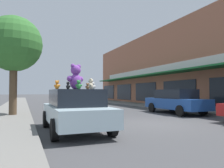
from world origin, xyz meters
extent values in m
plane|color=#424244|center=(0.00, 0.00, 0.00)|extent=(260.00, 260.00, 0.00)
cube|color=#9E6047|center=(14.64, 10.01, 3.89)|extent=(14.97, 33.26, 7.78)
cube|color=#19662D|center=(6.40, 10.01, 3.08)|extent=(1.53, 27.94, 0.12)
cube|color=silver|center=(7.11, 10.01, 3.63)|extent=(0.08, 26.61, 0.70)
cube|color=black|center=(7.12, 7.24, 1.40)|extent=(0.06, 4.21, 2.00)
cube|color=black|center=(7.12, 12.78, 1.40)|extent=(0.06, 4.21, 2.00)
cube|color=black|center=(7.12, 18.32, 1.40)|extent=(0.06, 4.21, 2.00)
cube|color=black|center=(7.12, 23.87, 1.40)|extent=(0.06, 4.21, 2.00)
cube|color=#ADC6D1|center=(-3.59, -0.42, 0.61)|extent=(1.80, 4.29, 0.58)
cube|color=black|center=(-3.59, -0.42, 1.19)|extent=(1.58, 2.36, 0.57)
cylinder|color=black|center=(-4.46, 0.91, 0.32)|extent=(0.20, 0.64, 0.64)
cylinder|color=black|center=(-2.71, 0.90, 0.32)|extent=(0.20, 0.64, 0.64)
cylinder|color=black|center=(-4.47, -1.75, 0.32)|extent=(0.20, 0.64, 0.64)
cylinder|color=black|center=(-2.72, -1.75, 0.32)|extent=(0.20, 0.64, 0.64)
ellipsoid|color=purple|center=(-3.51, -0.13, 1.77)|extent=(0.56, 0.52, 0.58)
sphere|color=purple|center=(-3.51, -0.13, 2.20)|extent=(0.48, 0.48, 0.37)
sphere|color=purple|center=(-3.39, -0.08, 2.34)|extent=(0.20, 0.20, 0.16)
sphere|color=purple|center=(-3.64, -0.18, 2.34)|extent=(0.20, 0.20, 0.16)
sphere|color=#BA67ED|center=(-3.57, 0.01, 2.17)|extent=(0.18, 0.18, 0.14)
sphere|color=purple|center=(-3.31, -0.01, 1.87)|extent=(0.28, 0.28, 0.21)
sphere|color=purple|center=(-3.74, -0.19, 1.87)|extent=(0.28, 0.28, 0.21)
ellipsoid|color=green|center=(-3.56, -0.80, 1.57)|extent=(0.19, 0.18, 0.20)
sphere|color=green|center=(-3.56, -0.80, 1.72)|extent=(0.17, 0.17, 0.13)
sphere|color=green|center=(-3.52, -0.82, 1.77)|extent=(0.07, 0.07, 0.05)
sphere|color=green|center=(-3.60, -0.78, 1.77)|extent=(0.07, 0.07, 0.05)
sphere|color=#5ADA6D|center=(-3.54, -0.75, 1.71)|extent=(0.06, 0.06, 0.05)
sphere|color=green|center=(-3.48, -0.82, 1.61)|extent=(0.10, 0.10, 0.07)
sphere|color=green|center=(-3.63, -0.76, 1.61)|extent=(0.10, 0.10, 0.07)
ellipsoid|color=olive|center=(-3.11, -0.32, 1.55)|extent=(0.15, 0.14, 0.15)
sphere|color=olive|center=(-3.11, -0.32, 1.66)|extent=(0.13, 0.13, 0.10)
sphere|color=olive|center=(-3.08, -0.34, 1.70)|extent=(0.05, 0.05, 0.04)
sphere|color=olive|center=(-3.15, -0.31, 1.70)|extent=(0.05, 0.05, 0.04)
sphere|color=tan|center=(-3.10, -0.28, 1.66)|extent=(0.05, 0.05, 0.04)
sphere|color=olive|center=(-3.06, -0.34, 1.58)|extent=(0.07, 0.07, 0.06)
sphere|color=olive|center=(-3.17, -0.29, 1.58)|extent=(0.07, 0.07, 0.06)
ellipsoid|color=white|center=(-2.95, -0.46, 1.56)|extent=(0.17, 0.17, 0.17)
sphere|color=white|center=(-2.95, -0.46, 1.69)|extent=(0.15, 0.15, 0.11)
sphere|color=white|center=(-2.91, -0.48, 1.73)|extent=(0.06, 0.06, 0.05)
sphere|color=white|center=(-2.98, -0.44, 1.73)|extent=(0.06, 0.06, 0.05)
sphere|color=white|center=(-2.92, -0.42, 1.68)|extent=(0.06, 0.06, 0.04)
sphere|color=white|center=(-2.88, -0.49, 1.59)|extent=(0.09, 0.09, 0.06)
sphere|color=white|center=(-3.00, -0.42, 1.59)|extent=(0.09, 0.09, 0.06)
ellipsoid|color=black|center=(-3.85, -0.42, 1.56)|extent=(0.17, 0.17, 0.17)
sphere|color=black|center=(-3.85, -0.42, 1.68)|extent=(0.15, 0.15, 0.11)
sphere|color=black|center=(-3.83, -0.45, 1.73)|extent=(0.06, 0.06, 0.05)
sphere|color=black|center=(-3.87, -0.39, 1.73)|extent=(0.06, 0.06, 0.05)
sphere|color=#3A3A3D|center=(-3.81, -0.40, 1.68)|extent=(0.06, 0.06, 0.04)
sphere|color=black|center=(-3.80, -0.47, 1.59)|extent=(0.09, 0.09, 0.06)
sphere|color=black|center=(-3.89, -0.36, 1.59)|extent=(0.09, 0.09, 0.06)
ellipsoid|color=orange|center=(-4.24, -0.49, 1.57)|extent=(0.19, 0.18, 0.19)
sphere|color=orange|center=(-4.24, -0.49, 1.71)|extent=(0.17, 0.17, 0.12)
sphere|color=orange|center=(-4.20, -0.51, 1.76)|extent=(0.07, 0.07, 0.05)
sphere|color=orange|center=(-4.28, -0.47, 1.76)|extent=(0.07, 0.07, 0.05)
sphere|color=#FFBA41|center=(-4.21, -0.45, 1.71)|extent=(0.06, 0.06, 0.05)
sphere|color=orange|center=(-4.17, -0.52, 1.60)|extent=(0.10, 0.10, 0.07)
sphere|color=orange|center=(-4.30, -0.44, 1.60)|extent=(0.10, 0.10, 0.07)
ellipsoid|color=beige|center=(-3.14, -0.85, 1.59)|extent=(0.22, 0.23, 0.24)
sphere|color=beige|center=(-3.14, -0.85, 1.77)|extent=(0.20, 0.20, 0.15)
sphere|color=beige|center=(-3.12, -0.80, 1.83)|extent=(0.08, 0.08, 0.06)
sphere|color=beige|center=(-3.17, -0.90, 1.83)|extent=(0.08, 0.08, 0.06)
sphere|color=white|center=(-3.20, -0.82, 1.76)|extent=(0.08, 0.08, 0.06)
sphere|color=beige|center=(-3.11, -0.75, 1.63)|extent=(0.12, 0.12, 0.09)
sphere|color=beige|center=(-3.20, -0.93, 1.63)|extent=(0.12, 0.12, 0.09)
cube|color=#1E4793|center=(3.78, 3.39, 0.65)|extent=(1.70, 4.71, 0.65)
cube|color=black|center=(3.78, 3.39, 1.26)|extent=(1.49, 2.62, 0.58)
cylinder|color=black|center=(2.95, 4.85, 0.32)|extent=(0.20, 0.64, 0.64)
cylinder|color=black|center=(4.61, 4.85, 0.32)|extent=(0.20, 0.64, 0.64)
cylinder|color=black|center=(2.95, 1.93, 0.32)|extent=(0.20, 0.64, 0.64)
cylinder|color=black|center=(4.61, 1.93, 0.32)|extent=(0.20, 0.64, 0.64)
cylinder|color=brown|center=(-5.82, 5.06, 1.45)|extent=(0.41, 0.41, 2.61)
sphere|color=#33702D|center=(-5.82, 5.06, 4.06)|extent=(3.07, 3.07, 3.07)
camera|label=1|loc=(-5.30, -8.08, 1.38)|focal=35.00mm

